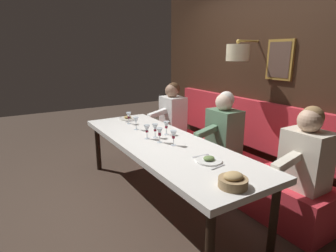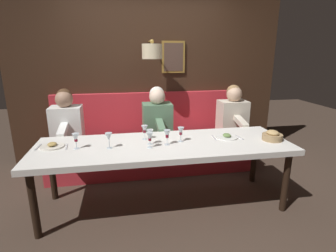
{
  "view_description": "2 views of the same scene",
  "coord_description": "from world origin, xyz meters",
  "px_view_note": "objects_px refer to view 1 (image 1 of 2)",
  "views": [
    {
      "loc": [
        -1.48,
        -2.54,
        1.71
      ],
      "look_at": [
        0.05,
        -0.05,
        0.92
      ],
      "focal_mm": 29.42,
      "sensor_mm": 36.0,
      "label": 1
    },
    {
      "loc": [
        -2.66,
        0.43,
        1.7
      ],
      "look_at": [
        0.05,
        -0.05,
        0.92
      ],
      "focal_mm": 28.19,
      "sensor_mm": 36.0,
      "label": 2
    }
  ],
  "objects_px": {
    "wine_glass_4": "(147,129)",
    "bread_bowl": "(233,181)",
    "dining_table": "(162,146)",
    "diner_middle": "(173,109)",
    "diner_nearest": "(307,151)",
    "wine_glass_2": "(155,128)",
    "wine_glass_1": "(129,116)",
    "diner_near": "(224,125)",
    "wine_glass_3": "(166,125)",
    "wine_glass_6": "(136,121)",
    "wine_glass_5": "(173,135)",
    "wine_glass_0": "(160,132)"
  },
  "relations": [
    {
      "from": "diner_nearest",
      "to": "wine_glass_3",
      "type": "xyz_separation_m",
      "value": [
        -0.71,
        1.36,
        0.04
      ]
    },
    {
      "from": "wine_glass_5",
      "to": "diner_nearest",
      "type": "bearing_deg",
      "value": -48.85
    },
    {
      "from": "wine_glass_0",
      "to": "wine_glass_6",
      "type": "height_order",
      "value": "same"
    },
    {
      "from": "wine_glass_4",
      "to": "wine_glass_5",
      "type": "relative_size",
      "value": 1.0
    },
    {
      "from": "dining_table",
      "to": "wine_glass_3",
      "type": "distance_m",
      "value": 0.32
    },
    {
      "from": "wine_glass_0",
      "to": "wine_glass_1",
      "type": "relative_size",
      "value": 1.0
    },
    {
      "from": "wine_glass_4",
      "to": "bread_bowl",
      "type": "bearing_deg",
      "value": -90.02
    },
    {
      "from": "diner_near",
      "to": "bread_bowl",
      "type": "relative_size",
      "value": 3.6
    },
    {
      "from": "wine_glass_1",
      "to": "wine_glass_4",
      "type": "relative_size",
      "value": 1.0
    },
    {
      "from": "diner_nearest",
      "to": "wine_glass_6",
      "type": "height_order",
      "value": "diner_nearest"
    },
    {
      "from": "diner_middle",
      "to": "wine_glass_0",
      "type": "relative_size",
      "value": 4.82
    },
    {
      "from": "diner_middle",
      "to": "diner_nearest",
      "type": "bearing_deg",
      "value": -90.0
    },
    {
      "from": "wine_glass_2",
      "to": "wine_glass_5",
      "type": "bearing_deg",
      "value": -84.98
    },
    {
      "from": "dining_table",
      "to": "diner_middle",
      "type": "xyz_separation_m",
      "value": [
        0.88,
        1.16,
        0.14
      ]
    },
    {
      "from": "wine_glass_2",
      "to": "wine_glass_6",
      "type": "xyz_separation_m",
      "value": [
        -0.04,
        0.42,
        0.0
      ]
    },
    {
      "from": "dining_table",
      "to": "wine_glass_4",
      "type": "height_order",
      "value": "wine_glass_4"
    },
    {
      "from": "wine_glass_3",
      "to": "diner_middle",
      "type": "bearing_deg",
      "value": 53.81
    },
    {
      "from": "diner_nearest",
      "to": "wine_glass_0",
      "type": "bearing_deg",
      "value": 129.07
    },
    {
      "from": "dining_table",
      "to": "diner_nearest",
      "type": "xyz_separation_m",
      "value": [
        0.88,
        -1.16,
        0.14
      ]
    },
    {
      "from": "wine_glass_2",
      "to": "wine_glass_3",
      "type": "height_order",
      "value": "same"
    },
    {
      "from": "diner_middle",
      "to": "wine_glass_5",
      "type": "height_order",
      "value": "diner_middle"
    },
    {
      "from": "diner_near",
      "to": "wine_glass_0",
      "type": "xyz_separation_m",
      "value": [
        -0.92,
        0.02,
        0.04
      ]
    },
    {
      "from": "diner_nearest",
      "to": "wine_glass_1",
      "type": "distance_m",
      "value": 2.25
    },
    {
      "from": "wine_glass_1",
      "to": "wine_glass_4",
      "type": "height_order",
      "value": "same"
    },
    {
      "from": "wine_glass_3",
      "to": "bread_bowl",
      "type": "height_order",
      "value": "wine_glass_3"
    },
    {
      "from": "wine_glass_3",
      "to": "wine_glass_5",
      "type": "distance_m",
      "value": 0.41
    },
    {
      "from": "diner_middle",
      "to": "wine_glass_6",
      "type": "distance_m",
      "value": 1.09
    },
    {
      "from": "dining_table",
      "to": "diner_middle",
      "type": "distance_m",
      "value": 1.46
    },
    {
      "from": "diner_nearest",
      "to": "diner_middle",
      "type": "distance_m",
      "value": 2.32
    },
    {
      "from": "wine_glass_4",
      "to": "wine_glass_5",
      "type": "height_order",
      "value": "same"
    },
    {
      "from": "wine_glass_1",
      "to": "wine_glass_6",
      "type": "xyz_separation_m",
      "value": [
        -0.04,
        -0.33,
        0.0
      ]
    },
    {
      "from": "dining_table",
      "to": "diner_near",
      "type": "bearing_deg",
      "value": -3.15
    },
    {
      "from": "wine_glass_3",
      "to": "wine_glass_5",
      "type": "relative_size",
      "value": 1.0
    },
    {
      "from": "diner_middle",
      "to": "wine_glass_5",
      "type": "bearing_deg",
      "value": -122.23
    },
    {
      "from": "diner_near",
      "to": "wine_glass_3",
      "type": "height_order",
      "value": "diner_near"
    },
    {
      "from": "diner_near",
      "to": "wine_glass_3",
      "type": "relative_size",
      "value": 4.82
    },
    {
      "from": "wine_glass_4",
      "to": "diner_nearest",
      "type": "bearing_deg",
      "value": -53.52
    },
    {
      "from": "wine_glass_3",
      "to": "wine_glass_6",
      "type": "xyz_separation_m",
      "value": [
        -0.22,
        0.38,
        0.0
      ]
    },
    {
      "from": "diner_middle",
      "to": "wine_glass_3",
      "type": "distance_m",
      "value": 1.2
    },
    {
      "from": "wine_glass_6",
      "to": "dining_table",
      "type": "bearing_deg",
      "value": -85.83
    },
    {
      "from": "wine_glass_2",
      "to": "wine_glass_3",
      "type": "relative_size",
      "value": 1.0
    },
    {
      "from": "diner_nearest",
      "to": "diner_near",
      "type": "height_order",
      "value": "same"
    },
    {
      "from": "wine_glass_3",
      "to": "dining_table",
      "type": "bearing_deg",
      "value": -132.37
    },
    {
      "from": "wine_glass_6",
      "to": "wine_glass_2",
      "type": "bearing_deg",
      "value": -84.11
    },
    {
      "from": "dining_table",
      "to": "bread_bowl",
      "type": "xyz_separation_m",
      "value": [
        -0.1,
        -1.21,
        0.11
      ]
    },
    {
      "from": "diner_near",
      "to": "wine_glass_5",
      "type": "bearing_deg",
      "value": -170.51
    },
    {
      "from": "diner_nearest",
      "to": "wine_glass_2",
      "type": "distance_m",
      "value": 1.58
    },
    {
      "from": "diner_nearest",
      "to": "wine_glass_6",
      "type": "xyz_separation_m",
      "value": [
        -0.92,
        1.74,
        0.04
      ]
    },
    {
      "from": "wine_glass_2",
      "to": "wine_glass_4",
      "type": "height_order",
      "value": "same"
    },
    {
      "from": "wine_glass_0",
      "to": "wine_glass_5",
      "type": "xyz_separation_m",
      "value": [
        0.07,
        -0.17,
        0.0
      ]
    }
  ]
}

